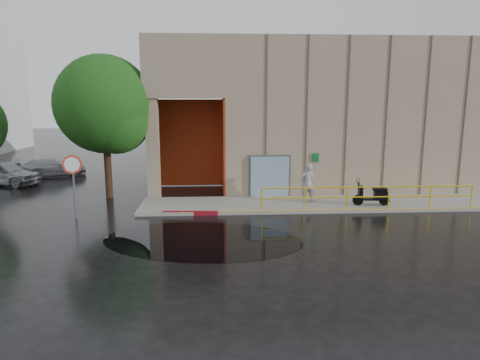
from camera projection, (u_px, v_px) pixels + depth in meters
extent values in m
plane|color=black|center=(284.00, 236.00, 15.76)|extent=(120.00, 120.00, 0.00)
cube|color=gray|center=(352.00, 203.00, 20.39)|extent=(20.00, 3.00, 0.15)
cube|color=gray|center=(354.00, 115.00, 26.14)|extent=(16.00, 10.00, 8.00)
cube|color=gray|center=(189.00, 72.00, 25.11)|extent=(4.00, 10.00, 3.00)
cube|color=gray|center=(153.00, 150.00, 21.26)|extent=(0.60, 0.60, 5.00)
cube|color=#B33110|center=(189.00, 143.00, 24.39)|extent=(3.80, 0.15, 4.90)
cube|color=#B33110|center=(224.00, 146.00, 22.78)|extent=(0.10, 3.50, 4.90)
cube|color=#86A7B7|center=(270.00, 177.00, 21.33)|extent=(1.90, 0.10, 2.00)
cube|color=slate|center=(270.00, 177.00, 21.40)|extent=(2.10, 0.06, 2.20)
cube|color=#0E6329|center=(316.00, 157.00, 21.33)|extent=(0.32, 0.04, 0.42)
cylinder|color=#DEBE0B|center=(369.00, 187.00, 18.87)|extent=(9.50, 0.06, 0.06)
cylinder|color=#DEBE0B|center=(368.00, 197.00, 18.96)|extent=(9.50, 0.06, 0.06)
imported|color=#99999D|center=(308.00, 183.00, 20.16)|extent=(0.73, 0.53, 1.86)
cylinder|color=black|center=(358.00, 200.00, 19.67)|extent=(0.49, 0.14, 0.48)
cylinder|color=black|center=(384.00, 200.00, 19.65)|extent=(0.49, 0.14, 0.48)
cylinder|color=slate|center=(74.00, 191.00, 17.83)|extent=(0.08, 0.08, 2.38)
cylinder|color=red|center=(72.00, 164.00, 17.59)|extent=(0.81, 0.24, 0.82)
cylinder|color=white|center=(72.00, 165.00, 17.56)|extent=(0.63, 0.17, 0.65)
cube|color=maroon|center=(190.00, 213.00, 18.58)|extent=(2.41, 0.34, 0.18)
cube|color=black|center=(202.00, 240.00, 15.33)|extent=(7.86, 5.64, 0.01)
imported|color=#999CA0|center=(5.00, 173.00, 25.00)|extent=(4.43, 2.73, 1.41)
imported|color=#A5A8AC|center=(52.00, 167.00, 27.73)|extent=(4.53, 3.19, 1.22)
cylinder|color=black|center=(108.00, 166.00, 21.69)|extent=(0.36, 0.36, 3.26)
sphere|color=#185113|center=(104.00, 104.00, 21.12)|extent=(4.85, 4.85, 4.85)
sphere|color=#185113|center=(116.00, 119.00, 20.98)|extent=(3.40, 3.40, 3.40)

